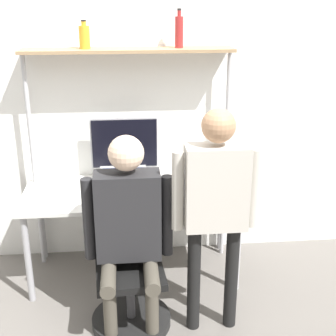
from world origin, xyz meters
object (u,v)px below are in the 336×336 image
Objects in this scene: office_chair at (130,288)px; bottle_amber at (84,37)px; cell_phone at (156,196)px; bottle_red at (179,31)px; person_standing at (216,197)px; monitor at (125,146)px; person_seated at (128,221)px; laptop at (124,189)px.

office_chair is 4.28× the size of bottle_amber.
cell_phone is 1.27m from bottle_red.
person_standing is (0.57, -0.11, 0.72)m from office_chair.
bottle_amber is at bearing -177.50° from monitor.
monitor is 0.35× the size of person_standing.
office_chair is 3.12× the size of bottle_red.
monitor is 1.16m from office_chair.
person_seated reaches higher than monitor.
person_standing is (0.59, -0.62, 0.18)m from laptop.
monitor is 3.68× the size of cell_phone.
person_standing reaches higher than cell_phone.
monitor is at bearing 90.39° from office_chair.
office_chair is 1.93m from bottle_red.
bottle_red reaches higher than cell_phone.
laptop is 0.39× the size of office_chair.
cell_phone is 0.72m from person_standing.
person_seated is 4.81× the size of bottle_red.
cell_phone is 0.52× the size of bottle_red.
monitor is 1.14m from person_standing.
bottle_amber is (-0.84, 0.97, 0.92)m from person_standing.
bottle_red is at bearing 61.47° from cell_phone.
cell_phone is 0.71m from office_chair.
bottle_amber is at bearing 130.97° from person_standing.
laptop reaches higher than cell_phone.
bottle_red is (0.43, 0.90, 1.13)m from person_seated.
monitor is 1.01m from bottle_red.
monitor is 0.43m from laptop.
person_standing is at bearing -11.21° from office_chair.
person_standing is at bearing -59.62° from cell_phone.
cell_phone is 0.17× the size of office_chair.
person_seated is 1.45m from bottle_amber.
monitor reaches higher than laptop.
person_seated is 1.51m from bottle_red.
office_chair is at bearing -72.06° from bottle_amber.
monitor is 0.61× the size of office_chair.
laptop is 0.55m from person_seated.
bottle_red is (0.46, 0.35, 1.13)m from laptop.
office_chair is at bearing 93.92° from person_seated.
monitor is 0.54m from cell_phone.
person_seated is (0.03, -0.55, 0.00)m from laptop.
bottle_red reaches higher than person_seated.
monitor is 1.91× the size of bottle_red.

